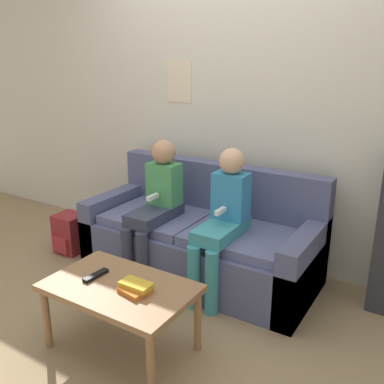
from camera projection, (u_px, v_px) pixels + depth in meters
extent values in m
plane|color=#937A56|center=(164.00, 301.00, 3.00)|extent=(10.00, 10.00, 0.00)
cube|color=beige|center=(233.00, 101.00, 3.40)|extent=(8.00, 0.06, 2.60)
cube|color=beige|center=(179.00, 81.00, 3.58)|extent=(0.24, 0.00, 0.34)
cube|color=#4C5175|center=(199.00, 252.00, 3.32)|extent=(1.79, 0.77, 0.38)
cube|color=#4C5175|center=(219.00, 190.00, 3.45)|extent=(1.79, 0.14, 0.45)
cube|color=#4C5175|center=(118.00, 221.00, 3.71)|extent=(0.14, 0.77, 0.54)
cube|color=#4C5175|center=(303.00, 270.00, 2.88)|extent=(0.14, 0.77, 0.54)
cube|color=slate|center=(157.00, 217.00, 3.41)|extent=(0.74, 0.61, 0.07)
cube|color=slate|center=(241.00, 237.00, 3.04)|extent=(0.74, 0.61, 0.07)
cube|color=#8E6642|center=(120.00, 288.00, 2.41)|extent=(0.84, 0.53, 0.04)
cylinder|color=#8E6642|center=(47.00, 318.00, 2.49)|extent=(0.04, 0.04, 0.38)
cylinder|color=#8E6642|center=(151.00, 366.00, 2.10)|extent=(0.04, 0.04, 0.38)
cylinder|color=#8E6642|center=(100.00, 285.00, 2.85)|extent=(0.04, 0.04, 0.38)
cylinder|color=#8E6642|center=(198.00, 321.00, 2.46)|extent=(0.04, 0.04, 0.38)
cylinder|color=#33384C|center=(128.00, 257.00, 3.16)|extent=(0.09, 0.09, 0.45)
cylinder|color=#33384C|center=(143.00, 261.00, 3.09)|extent=(0.09, 0.09, 0.45)
cube|color=#33384C|center=(155.00, 214.00, 3.25)|extent=(0.23, 0.49, 0.09)
cube|color=#429356|center=(164.00, 184.00, 3.29)|extent=(0.24, 0.16, 0.32)
sphere|color=tan|center=(164.00, 152.00, 3.21)|extent=(0.18, 0.18, 0.18)
cube|color=white|center=(153.00, 197.00, 3.19)|extent=(0.03, 0.12, 0.03)
cylinder|color=teal|center=(194.00, 277.00, 2.87)|extent=(0.09, 0.09, 0.45)
cylinder|color=teal|center=(212.00, 283.00, 2.80)|extent=(0.09, 0.09, 0.45)
cube|color=teal|center=(221.00, 230.00, 2.96)|extent=(0.23, 0.49, 0.09)
cube|color=teal|center=(231.00, 196.00, 3.00)|extent=(0.24, 0.16, 0.33)
sphere|color=tan|center=(232.00, 161.00, 2.92)|extent=(0.18, 0.18, 0.18)
cube|color=white|center=(221.00, 211.00, 2.90)|extent=(0.03, 0.12, 0.03)
cube|color=black|center=(96.00, 275.00, 2.49)|extent=(0.05, 0.17, 0.02)
cube|color=orange|center=(136.00, 290.00, 2.33)|extent=(0.17, 0.16, 0.03)
cube|color=gold|center=(136.00, 285.00, 2.33)|extent=(0.18, 0.10, 0.03)
cube|color=maroon|center=(71.00, 233.00, 3.73)|extent=(0.24, 0.22, 0.34)
cube|color=#A52A30|center=(60.00, 245.00, 3.65)|extent=(0.17, 0.03, 0.14)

